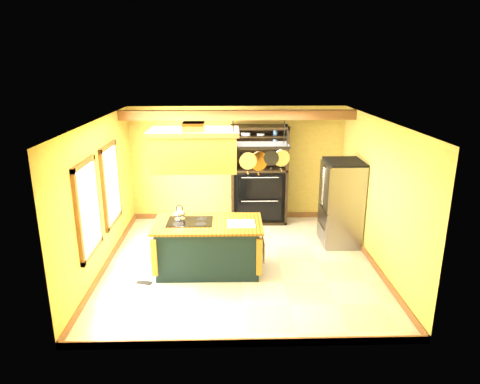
{
  "coord_description": "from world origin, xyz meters",
  "views": [
    {
      "loc": [
        -0.21,
        -7.36,
        3.65
      ],
      "look_at": [
        0.01,
        0.3,
        1.32
      ],
      "focal_mm": 32.0,
      "sensor_mm": 36.0,
      "label": 1
    }
  ],
  "objects_px": {
    "refrigerator": "(341,205)",
    "hutch": "(259,185)",
    "kitchen_island": "(208,246)",
    "pot_rack": "(259,151)",
    "range_hood": "(194,149)"
  },
  "relations": [
    {
      "from": "range_hood",
      "to": "kitchen_island",
      "type": "bearing_deg",
      "value": 0.21
    },
    {
      "from": "refrigerator",
      "to": "pot_rack",
      "type": "bearing_deg",
      "value": -146.8
    },
    {
      "from": "range_hood",
      "to": "pot_rack",
      "type": "height_order",
      "value": "same"
    },
    {
      "from": "kitchen_island",
      "to": "range_hood",
      "type": "relative_size",
      "value": 1.29
    },
    {
      "from": "pot_rack",
      "to": "refrigerator",
      "type": "xyz_separation_m",
      "value": [
        1.78,
        1.17,
        -1.37
      ]
    },
    {
      "from": "range_hood",
      "to": "hutch",
      "type": "xyz_separation_m",
      "value": [
        1.28,
        2.5,
        -1.37
      ]
    },
    {
      "from": "kitchen_island",
      "to": "hutch",
      "type": "relative_size",
      "value": 0.85
    },
    {
      "from": "refrigerator",
      "to": "hutch",
      "type": "height_order",
      "value": "hutch"
    },
    {
      "from": "kitchen_island",
      "to": "pot_rack",
      "type": "distance_m",
      "value": 1.96
    },
    {
      "from": "kitchen_island",
      "to": "hutch",
      "type": "bearing_deg",
      "value": 66.95
    },
    {
      "from": "kitchen_island",
      "to": "pot_rack",
      "type": "xyz_separation_m",
      "value": [
        0.91,
        0.01,
        1.74
      ]
    },
    {
      "from": "kitchen_island",
      "to": "pot_rack",
      "type": "relative_size",
      "value": 1.83
    },
    {
      "from": "range_hood",
      "to": "pot_rack",
      "type": "bearing_deg",
      "value": 0.58
    },
    {
      "from": "range_hood",
      "to": "hutch",
      "type": "distance_m",
      "value": 3.12
    },
    {
      "from": "range_hood",
      "to": "hutch",
      "type": "height_order",
      "value": "range_hood"
    }
  ]
}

